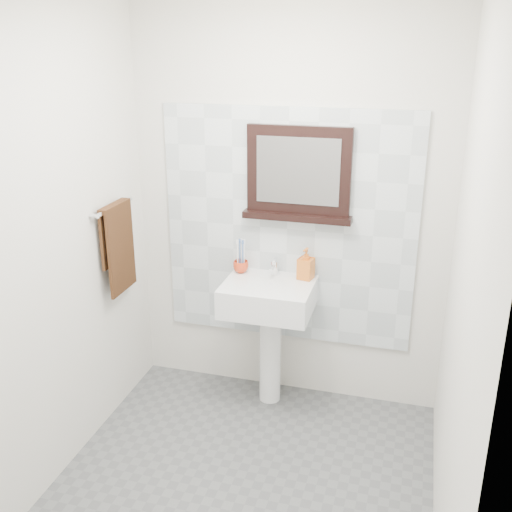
{
  "coord_description": "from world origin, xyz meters",
  "views": [
    {
      "loc": [
        0.78,
        -2.42,
        2.28
      ],
      "look_at": [
        -0.05,
        0.55,
        1.15
      ],
      "focal_mm": 42.0,
      "sensor_mm": 36.0,
      "label": 1
    }
  ],
  "objects_px": {
    "framed_mirror": "(299,176)",
    "hand_towel": "(118,241)",
    "pedestal_sink": "(269,310)",
    "toothbrush_cup": "(241,267)",
    "soap_dispenser": "(306,264)"
  },
  "relations": [
    {
      "from": "toothbrush_cup",
      "to": "hand_towel",
      "type": "distance_m",
      "value": 0.79
    },
    {
      "from": "soap_dispenser",
      "to": "toothbrush_cup",
      "type": "bearing_deg",
      "value": -167.27
    },
    {
      "from": "framed_mirror",
      "to": "hand_towel",
      "type": "relative_size",
      "value": 1.22
    },
    {
      "from": "pedestal_sink",
      "to": "framed_mirror",
      "type": "xyz_separation_m",
      "value": [
        0.13,
        0.19,
        0.82
      ]
    },
    {
      "from": "toothbrush_cup",
      "to": "framed_mirror",
      "type": "relative_size",
      "value": 0.15
    },
    {
      "from": "toothbrush_cup",
      "to": "soap_dispenser",
      "type": "relative_size",
      "value": 0.49
    },
    {
      "from": "soap_dispenser",
      "to": "framed_mirror",
      "type": "xyz_separation_m",
      "value": [
        -0.07,
        0.06,
        0.54
      ]
    },
    {
      "from": "pedestal_sink",
      "to": "toothbrush_cup",
      "type": "xyz_separation_m",
      "value": [
        -0.22,
        0.12,
        0.22
      ]
    },
    {
      "from": "soap_dispenser",
      "to": "framed_mirror",
      "type": "height_order",
      "value": "framed_mirror"
    },
    {
      "from": "pedestal_sink",
      "to": "toothbrush_cup",
      "type": "distance_m",
      "value": 0.33
    },
    {
      "from": "soap_dispenser",
      "to": "hand_towel",
      "type": "xyz_separation_m",
      "value": [
        -1.08,
        -0.37,
        0.17
      ]
    },
    {
      "from": "pedestal_sink",
      "to": "framed_mirror",
      "type": "bearing_deg",
      "value": 54.84
    },
    {
      "from": "pedestal_sink",
      "to": "hand_towel",
      "type": "relative_size",
      "value": 1.75
    },
    {
      "from": "toothbrush_cup",
      "to": "soap_dispenser",
      "type": "height_order",
      "value": "soap_dispenser"
    },
    {
      "from": "toothbrush_cup",
      "to": "hand_towel",
      "type": "bearing_deg",
      "value": -151.24
    }
  ]
}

